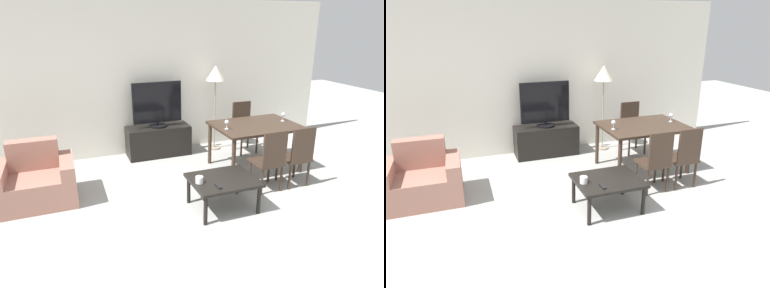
# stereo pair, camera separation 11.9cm
# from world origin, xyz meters

# --- Properties ---
(ground_plane) EXTENTS (18.00, 18.00, 0.00)m
(ground_plane) POSITION_xyz_m (0.00, 0.00, 0.00)
(ground_plane) COLOR #9E9E99
(wall_back) EXTENTS (7.18, 0.06, 2.70)m
(wall_back) POSITION_xyz_m (0.00, 3.32, 1.35)
(wall_back) COLOR silver
(wall_back) RESTS_ON ground_plane
(armchair) EXTENTS (1.01, 0.76, 0.81)m
(armchair) POSITION_xyz_m (-1.94, 1.93, 0.29)
(armchair) COLOR #9E6B5B
(armchair) RESTS_ON ground_plane
(tv_stand) EXTENTS (1.13, 0.46, 0.54)m
(tv_stand) POSITION_xyz_m (0.07, 3.02, 0.27)
(tv_stand) COLOR black
(tv_stand) RESTS_ON ground_plane
(tv) EXTENTS (0.88, 0.31, 0.80)m
(tv) POSITION_xyz_m (0.07, 3.02, 0.94)
(tv) COLOR black
(tv) RESTS_ON tv_stand
(coffee_table) EXTENTS (0.84, 0.69, 0.42)m
(coffee_table) POSITION_xyz_m (0.33, 0.86, 0.37)
(coffee_table) COLOR black
(coffee_table) RESTS_ON ground_plane
(dining_table) EXTENTS (1.34, 0.99, 0.75)m
(dining_table) POSITION_xyz_m (1.39, 1.88, 0.67)
(dining_table) COLOR #38281E
(dining_table) RESTS_ON ground_plane
(dining_chair_near) EXTENTS (0.40, 0.40, 0.92)m
(dining_chair_near) POSITION_xyz_m (1.16, 1.07, 0.50)
(dining_chair_near) COLOR #38281E
(dining_chair_near) RESTS_ON ground_plane
(dining_chair_far) EXTENTS (0.40, 0.40, 0.92)m
(dining_chair_far) POSITION_xyz_m (1.63, 2.69, 0.50)
(dining_chair_far) COLOR #38281E
(dining_chair_far) RESTS_ON ground_plane
(dining_chair_near_right) EXTENTS (0.40, 0.40, 0.92)m
(dining_chair_near_right) POSITION_xyz_m (1.63, 1.07, 0.50)
(dining_chair_near_right) COLOR #38281E
(dining_chair_near_right) RESTS_ON ground_plane
(floor_lamp) EXTENTS (0.35, 0.35, 1.59)m
(floor_lamp) POSITION_xyz_m (1.16, 2.97, 1.38)
(floor_lamp) COLOR gray
(floor_lamp) RESTS_ON ground_plane
(remote_primary) EXTENTS (0.04, 0.15, 0.02)m
(remote_primary) POSITION_xyz_m (0.17, 0.68, 0.43)
(remote_primary) COLOR black
(remote_primary) RESTS_ON coffee_table
(cup_white_near) EXTENTS (0.10, 0.10, 0.09)m
(cup_white_near) POSITION_xyz_m (-0.01, 0.86, 0.47)
(cup_white_near) COLOR white
(cup_white_near) RESTS_ON coffee_table
(wine_glass_left) EXTENTS (0.07, 0.07, 0.15)m
(wine_glass_left) POSITION_xyz_m (1.92, 1.90, 0.86)
(wine_glass_left) COLOR silver
(wine_glass_left) RESTS_ON dining_table
(wine_glass_center) EXTENTS (0.07, 0.07, 0.15)m
(wine_glass_center) POSITION_xyz_m (0.84, 1.83, 0.86)
(wine_glass_center) COLOR silver
(wine_glass_center) RESTS_ON dining_table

